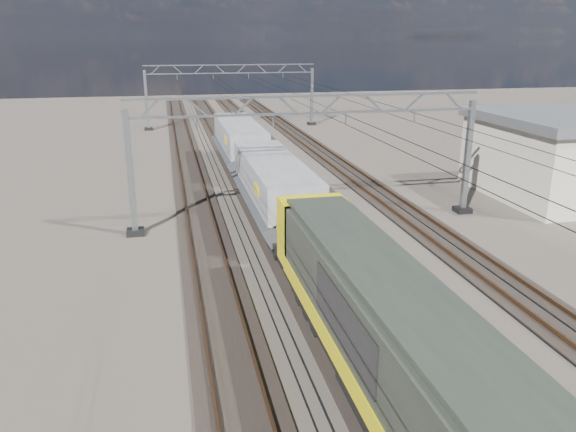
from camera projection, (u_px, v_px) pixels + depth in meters
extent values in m
plane|color=#2C2721|center=(328.00, 247.00, 28.02)|extent=(160.00, 160.00, 0.00)
cube|color=black|center=(208.00, 256.00, 26.79)|extent=(2.60, 140.00, 0.12)
cube|color=brown|center=(192.00, 254.00, 26.59)|extent=(0.08, 140.00, 0.16)
cube|color=brown|center=(223.00, 251.00, 26.88)|extent=(0.08, 140.00, 0.16)
cube|color=black|center=(289.00, 249.00, 27.59)|extent=(2.60, 140.00, 0.12)
cube|color=brown|center=(275.00, 247.00, 27.40)|extent=(0.08, 140.00, 0.16)
cube|color=brown|center=(304.00, 245.00, 27.69)|extent=(0.08, 140.00, 0.16)
cube|color=black|center=(366.00, 243.00, 28.40)|extent=(2.60, 140.00, 0.12)
cube|color=brown|center=(353.00, 241.00, 28.21)|extent=(0.08, 140.00, 0.16)
cube|color=brown|center=(380.00, 239.00, 28.50)|extent=(0.08, 140.00, 0.16)
cube|color=black|center=(439.00, 238.00, 29.21)|extent=(2.60, 140.00, 0.12)
cube|color=brown|center=(427.00, 236.00, 29.02)|extent=(0.08, 140.00, 0.16)
cube|color=brown|center=(452.00, 234.00, 29.31)|extent=(0.08, 140.00, 0.16)
cube|color=gray|center=(130.00, 174.00, 28.82)|extent=(0.30, 0.30, 6.60)
cube|color=gray|center=(467.00, 158.00, 32.66)|extent=(0.30, 0.30, 6.60)
cube|color=black|center=(135.00, 232.00, 29.77)|extent=(0.90, 0.90, 0.30)
cube|color=black|center=(462.00, 210.00, 33.62)|extent=(0.90, 0.90, 0.30)
cube|color=gray|center=(310.00, 96.00, 29.60)|extent=(19.30, 0.18, 0.12)
cube|color=gray|center=(310.00, 113.00, 29.87)|extent=(19.30, 0.18, 0.12)
cube|color=gray|center=(149.00, 109.00, 28.05)|extent=(1.03, 0.10, 0.94)
cube|color=gray|center=(197.00, 108.00, 28.53)|extent=(1.03, 0.10, 0.94)
cube|color=gray|center=(243.00, 106.00, 29.01)|extent=(1.03, 0.10, 0.94)
cube|color=gray|center=(288.00, 105.00, 29.49)|extent=(1.03, 0.10, 0.94)
cube|color=gray|center=(332.00, 104.00, 29.97)|extent=(1.03, 0.10, 0.94)
cube|color=gray|center=(374.00, 103.00, 30.45)|extent=(1.03, 0.10, 0.94)
cube|color=gray|center=(414.00, 102.00, 30.93)|extent=(1.03, 0.10, 0.94)
cube|color=gray|center=(454.00, 101.00, 31.41)|extent=(1.03, 0.10, 0.94)
cube|color=gray|center=(197.00, 123.00, 28.76)|extent=(0.06, 0.06, 0.65)
cube|color=gray|center=(273.00, 120.00, 29.56)|extent=(0.06, 0.06, 0.65)
cube|color=gray|center=(346.00, 118.00, 30.37)|extent=(0.06, 0.06, 0.65)
cube|color=gray|center=(414.00, 116.00, 31.18)|extent=(0.06, 0.06, 0.65)
cube|color=gray|center=(146.00, 101.00, 62.33)|extent=(0.30, 0.30, 6.60)
cube|color=gray|center=(312.00, 97.00, 66.17)|extent=(0.30, 0.30, 6.60)
cube|color=black|center=(149.00, 129.00, 63.29)|extent=(0.90, 0.90, 0.30)
cube|color=black|center=(312.00, 124.00, 67.13)|extent=(0.90, 0.90, 0.30)
cube|color=gray|center=(231.00, 65.00, 63.11)|extent=(19.30, 0.18, 0.12)
cube|color=gray|center=(231.00, 73.00, 63.38)|extent=(19.30, 0.18, 0.12)
cube|color=gray|center=(155.00, 70.00, 61.57)|extent=(1.03, 0.10, 0.94)
cube|color=gray|center=(177.00, 70.00, 62.05)|extent=(1.03, 0.10, 0.94)
cube|color=gray|center=(199.00, 69.00, 62.53)|extent=(1.03, 0.10, 0.94)
cube|color=gray|center=(220.00, 69.00, 63.01)|extent=(1.03, 0.10, 0.94)
cube|color=gray|center=(241.00, 69.00, 63.49)|extent=(1.03, 0.10, 0.94)
cube|color=gray|center=(262.00, 69.00, 63.97)|extent=(1.03, 0.10, 0.94)
cube|color=gray|center=(282.00, 68.00, 64.45)|extent=(1.03, 0.10, 0.94)
cube|color=gray|center=(302.00, 68.00, 64.93)|extent=(1.03, 0.10, 0.94)
cube|color=gray|center=(177.00, 77.00, 62.27)|extent=(0.06, 0.06, 0.65)
cube|color=gray|center=(213.00, 76.00, 63.08)|extent=(0.06, 0.06, 0.65)
cube|color=gray|center=(248.00, 76.00, 63.89)|extent=(0.06, 0.06, 0.65)
cube|color=gray|center=(283.00, 75.00, 64.70)|extent=(0.06, 0.06, 0.65)
cylinder|color=black|center=(193.00, 119.00, 32.58)|extent=(0.03, 140.00, 0.03)
cylinder|color=black|center=(192.00, 110.00, 32.43)|extent=(0.03, 140.00, 0.03)
cylinder|color=black|center=(261.00, 117.00, 33.39)|extent=(0.03, 140.00, 0.03)
cylinder|color=black|center=(261.00, 108.00, 33.24)|extent=(0.03, 140.00, 0.03)
cylinder|color=black|center=(325.00, 115.00, 34.20)|extent=(0.03, 140.00, 0.03)
cylinder|color=black|center=(325.00, 107.00, 34.04)|extent=(0.03, 140.00, 0.03)
cylinder|color=black|center=(387.00, 113.00, 35.00)|extent=(0.03, 140.00, 0.03)
cylinder|color=black|center=(387.00, 105.00, 34.85)|extent=(0.03, 140.00, 0.03)
cube|color=black|center=(331.00, 300.00, 20.75)|extent=(2.20, 3.60, 0.60)
cube|color=black|center=(402.00, 395.00, 14.58)|extent=(2.65, 20.00, 0.25)
cube|color=black|center=(401.00, 408.00, 14.70)|extent=(2.20, 4.50, 0.75)
cube|color=#272D25|center=(405.00, 347.00, 14.15)|extent=(2.65, 17.00, 2.60)
cube|color=yellow|center=(353.00, 388.00, 14.18)|extent=(0.04, 17.00, 0.60)
cube|color=yellow|center=(451.00, 375.00, 14.72)|extent=(0.04, 17.00, 0.60)
cube|color=black|center=(342.00, 322.00, 14.70)|extent=(0.05, 5.00, 1.40)
cube|color=black|center=(438.00, 311.00, 15.25)|extent=(0.05, 5.00, 1.40)
cube|color=#272D25|center=(409.00, 298.00, 13.73)|extent=(2.25, 18.00, 0.15)
cube|color=yellow|center=(313.00, 231.00, 22.62)|extent=(2.65, 1.80, 2.60)
cube|color=yellow|center=(308.00, 212.00, 23.35)|extent=(2.60, 0.46, 1.52)
cube|color=black|center=(294.00, 210.00, 23.30)|extent=(0.85, 0.08, 0.75)
cube|color=black|center=(320.00, 209.00, 23.53)|extent=(0.85, 0.08, 0.75)
cylinder|color=black|center=(287.00, 254.00, 23.99)|extent=(0.36, 0.50, 0.36)
cylinder|color=black|center=(325.00, 251.00, 24.33)|extent=(0.36, 0.50, 0.36)
cylinder|color=white|center=(293.00, 242.00, 23.77)|extent=(0.20, 0.08, 0.20)
cylinder|color=white|center=(320.00, 240.00, 24.01)|extent=(0.20, 0.08, 0.20)
cube|color=black|center=(291.00, 240.00, 26.99)|extent=(2.20, 2.60, 0.55)
cube|color=black|center=(260.00, 192.00, 35.37)|extent=(2.20, 2.60, 0.55)
cube|color=black|center=(274.00, 206.00, 31.07)|extent=(2.40, 13.00, 0.20)
cube|color=slate|center=(273.00, 176.00, 30.55)|extent=(2.80, 12.00, 1.80)
cube|color=#46494D|center=(257.00, 199.00, 30.74)|extent=(1.48, 12.00, 1.36)
cube|color=#46494D|center=(290.00, 197.00, 31.12)|extent=(1.48, 12.00, 1.36)
cube|color=yellow|center=(256.00, 190.00, 27.44)|extent=(0.04, 1.20, 0.50)
cube|color=black|center=(248.00, 173.00, 40.21)|extent=(2.20, 2.60, 0.55)
cube|color=black|center=(233.00, 150.00, 48.59)|extent=(2.20, 2.60, 0.55)
cube|color=black|center=(240.00, 156.00, 44.29)|extent=(2.40, 13.00, 0.20)
cube|color=slate|center=(239.00, 134.00, 43.77)|extent=(2.80, 12.00, 1.80)
cube|color=#46494D|center=(228.00, 150.00, 43.96)|extent=(1.48, 12.00, 1.36)
cube|color=#46494D|center=(252.00, 149.00, 44.34)|extent=(1.48, 12.00, 1.36)
cube|color=yellow|center=(225.00, 140.00, 40.66)|extent=(0.04, 1.20, 0.50)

